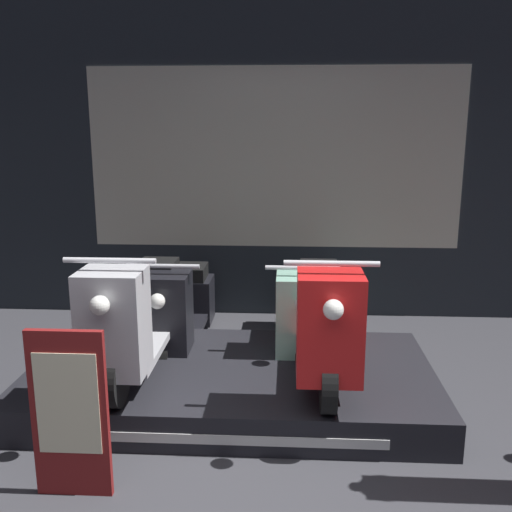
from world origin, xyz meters
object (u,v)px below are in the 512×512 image
(scooter_display_right, at_px, (323,319))
(price_sign_board, at_px, (70,414))
(scooter_display_left, at_px, (139,315))
(scooter_backrow_1, at_px, (300,312))
(scooter_backrow_0, at_px, (180,310))

(scooter_display_right, height_order, price_sign_board, scooter_display_right)
(scooter_display_right, bearing_deg, scooter_display_left, 180.00)
(scooter_display_left, relative_size, scooter_backrow_1, 1.00)
(scooter_backrow_0, xyz_separation_m, price_sign_board, (-0.19, -1.93, 0.09))
(scooter_display_left, height_order, scooter_backrow_0, scooter_display_left)
(scooter_display_left, bearing_deg, scooter_display_right, 0.00)
(scooter_display_left, relative_size, price_sign_board, 1.81)
(scooter_backrow_0, relative_size, scooter_backrow_1, 1.00)
(scooter_backrow_0, distance_m, price_sign_board, 1.94)
(scooter_display_right, height_order, scooter_backrow_0, scooter_display_right)
(scooter_backrow_0, distance_m, scooter_backrow_1, 1.00)
(scooter_display_left, bearing_deg, scooter_backrow_0, 82.61)
(scooter_display_right, relative_size, scooter_backrow_1, 1.00)
(scooter_backrow_1, height_order, price_sign_board, same)
(scooter_display_left, relative_size, scooter_display_right, 1.00)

